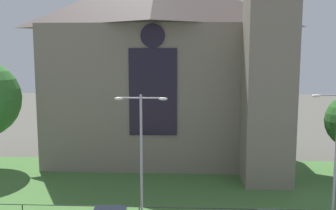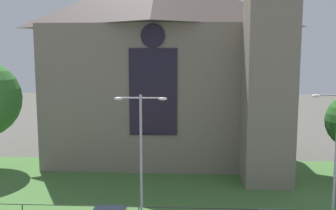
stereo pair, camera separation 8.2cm
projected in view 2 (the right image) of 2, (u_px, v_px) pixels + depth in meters
name	position (u px, v px, depth m)	size (l,w,h in m)	color
ground	(182.00, 185.00, 31.84)	(160.00, 160.00, 0.00)	#56544C
grass_verge	(181.00, 193.00, 29.86)	(120.00, 20.00, 0.01)	#477538
church_building	(165.00, 63.00, 38.99)	(23.20, 16.20, 26.00)	gray
iron_railing	(139.00, 209.00, 24.43)	(31.56, 0.07, 1.13)	black
streetlamp_near	(141.00, 143.00, 23.75)	(3.37, 0.26, 8.54)	#B2B2B7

